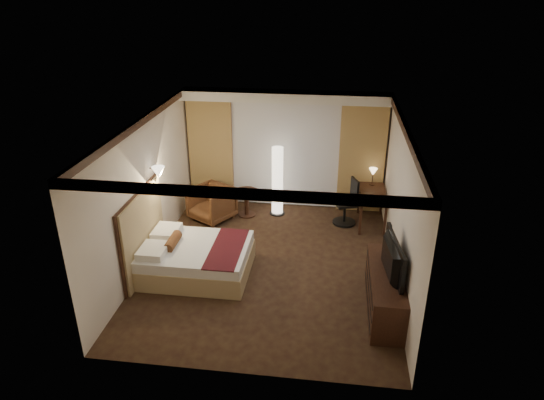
# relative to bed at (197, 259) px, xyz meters

# --- Properties ---
(floor) EXTENTS (4.50, 5.50, 0.01)m
(floor) POSITION_rel_bed_xyz_m (1.25, 0.42, -0.27)
(floor) COLOR black
(floor) RESTS_ON ground
(ceiling) EXTENTS (4.50, 5.50, 0.01)m
(ceiling) POSITION_rel_bed_xyz_m (1.25, 0.42, 2.43)
(ceiling) COLOR white
(ceiling) RESTS_ON back_wall
(back_wall) EXTENTS (4.50, 0.02, 2.70)m
(back_wall) POSITION_rel_bed_xyz_m (1.25, 3.17, 1.08)
(back_wall) COLOR beige
(back_wall) RESTS_ON floor
(left_wall) EXTENTS (0.02, 5.50, 2.70)m
(left_wall) POSITION_rel_bed_xyz_m (-1.00, 0.42, 1.08)
(left_wall) COLOR beige
(left_wall) RESTS_ON floor
(right_wall) EXTENTS (0.02, 5.50, 2.70)m
(right_wall) POSITION_rel_bed_xyz_m (3.50, 0.42, 1.08)
(right_wall) COLOR beige
(right_wall) RESTS_ON floor
(crown_molding) EXTENTS (4.50, 5.50, 0.12)m
(crown_molding) POSITION_rel_bed_xyz_m (1.25, 0.42, 2.37)
(crown_molding) COLOR black
(crown_molding) RESTS_ON ceiling
(soffit) EXTENTS (4.50, 0.50, 0.20)m
(soffit) POSITION_rel_bed_xyz_m (1.25, 2.92, 2.33)
(soffit) COLOR white
(soffit) RESTS_ON ceiling
(curtain_sheer) EXTENTS (2.48, 0.04, 2.45)m
(curtain_sheer) POSITION_rel_bed_xyz_m (1.25, 3.09, 0.98)
(curtain_sheer) COLOR silver
(curtain_sheer) RESTS_ON back_wall
(curtain_left_drape) EXTENTS (1.00, 0.14, 2.45)m
(curtain_left_drape) POSITION_rel_bed_xyz_m (-0.45, 3.03, 0.98)
(curtain_left_drape) COLOR tan
(curtain_left_drape) RESTS_ON back_wall
(curtain_right_drape) EXTENTS (1.00, 0.14, 2.45)m
(curtain_right_drape) POSITION_rel_bed_xyz_m (2.95, 3.03, 0.98)
(curtain_right_drape) COLOR tan
(curtain_right_drape) RESTS_ON back_wall
(wall_sconce) EXTENTS (0.24, 0.24, 0.24)m
(wall_sconce) POSITION_rel_bed_xyz_m (-0.84, 0.73, 1.35)
(wall_sconce) COLOR white
(wall_sconce) RESTS_ON left_wall
(bed) EXTENTS (1.88, 1.46, 0.55)m
(bed) POSITION_rel_bed_xyz_m (0.00, 0.00, 0.00)
(bed) COLOR white
(bed) RESTS_ON floor
(headboard) EXTENTS (0.12, 1.76, 1.50)m
(headboard) POSITION_rel_bed_xyz_m (-0.95, 0.00, 0.48)
(headboard) COLOR tan
(headboard) RESTS_ON floor
(armchair) EXTENTS (1.08, 1.06, 0.83)m
(armchair) POSITION_rel_bed_xyz_m (-0.26, 2.14, 0.14)
(armchair) COLOR #503018
(armchair) RESTS_ON floor
(side_table) EXTENTS (0.54, 0.54, 0.60)m
(side_table) POSITION_rel_bed_xyz_m (0.47, 2.43, 0.02)
(side_table) COLOR black
(side_table) RESTS_ON floor
(floor_lamp) EXTENTS (0.33, 0.33, 1.59)m
(floor_lamp) POSITION_rel_bed_xyz_m (1.14, 2.60, 0.52)
(floor_lamp) COLOR white
(floor_lamp) RESTS_ON floor
(desk) EXTENTS (0.55, 1.13, 0.75)m
(desk) POSITION_rel_bed_xyz_m (3.20, 2.37, 0.10)
(desk) COLOR black
(desk) RESTS_ON floor
(desk_lamp) EXTENTS (0.18, 0.18, 0.34)m
(desk_lamp) POSITION_rel_bed_xyz_m (3.20, 2.78, 0.65)
(desk_lamp) COLOR #FFD899
(desk_lamp) RESTS_ON desk
(office_chair) EXTENTS (0.63, 0.63, 1.03)m
(office_chair) POSITION_rel_bed_xyz_m (2.64, 2.32, 0.24)
(office_chair) COLOR black
(office_chair) RESTS_ON floor
(dresser) EXTENTS (0.50, 1.80, 0.70)m
(dresser) POSITION_rel_bed_xyz_m (3.25, -0.65, 0.07)
(dresser) COLOR black
(dresser) RESTS_ON floor
(television) EXTENTS (0.81, 1.25, 0.15)m
(television) POSITION_rel_bed_xyz_m (3.22, -0.65, 0.76)
(television) COLOR black
(television) RESTS_ON dresser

